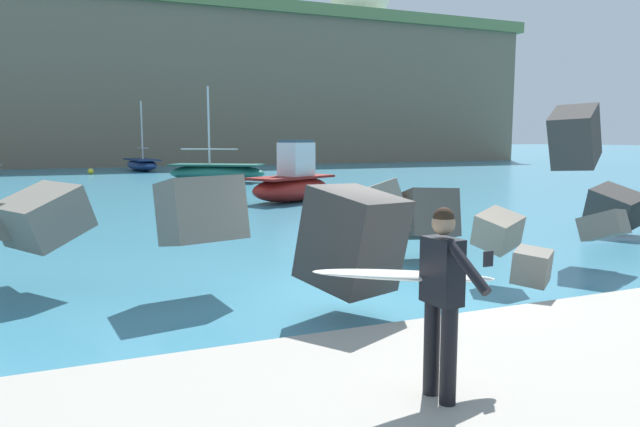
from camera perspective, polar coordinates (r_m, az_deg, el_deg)
The scene contains 9 objects.
ground_plane at distance 9.66m, azimuth 4.94°, elevation -8.41°, with size 400.00×400.00×0.00m, color teal.
walkway_path at distance 6.56m, azimuth 22.15°, elevation -15.61°, with size 48.00×4.40×0.24m, color #9E998E.
breakwater_jetty at distance 11.54m, azimuth 10.07°, elevation 0.26°, with size 30.80×6.05×3.39m.
surfer_with_board at distance 5.46m, azimuth 10.80°, elevation -7.00°, with size 2.11×1.22×1.78m.
boat_near_left at distance 49.94m, azimuth -16.99°, elevation 4.62°, with size 2.70×6.24×5.60m.
boat_near_centre at distance 24.39m, azimuth -2.72°, elevation 3.05°, with size 4.56×3.54×2.57m.
boat_mid_left at distance 35.73m, azimuth -10.04°, elevation 3.97°, with size 6.14×4.95×5.69m.
mooring_buoy_inner at distance 46.16m, azimuth -21.46°, elevation 3.85°, with size 0.44×0.44×0.44m.
headland_bluff at distance 78.45m, azimuth -15.99°, elevation 11.07°, with size 79.92×43.46×16.17m.
Camera 1 is at (-4.37, -8.21, 2.62)m, focal length 32.80 mm.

